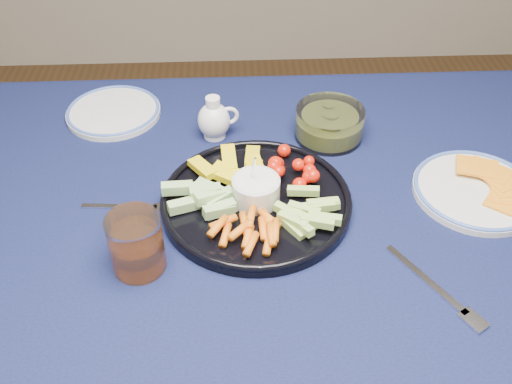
{
  "coord_description": "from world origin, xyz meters",
  "views": [
    {
      "loc": [
        -0.08,
        -0.62,
        1.4
      ],
      "look_at": [
        -0.05,
        0.1,
        0.78
      ],
      "focal_mm": 40.0,
      "sensor_mm": 36.0,
      "label": 1
    }
  ],
  "objects_px": {
    "dining_table": "(287,282)",
    "juice_tumbler": "(137,247)",
    "cheese_plate": "(476,189)",
    "crudite_platter": "(255,198)",
    "side_plate_extra": "(113,112)",
    "pickle_bowl": "(329,125)",
    "creamer_pitcher": "(214,120)"
  },
  "relations": [
    {
      "from": "dining_table",
      "to": "pickle_bowl",
      "type": "xyz_separation_m",
      "value": [
        0.1,
        0.29,
        0.12
      ]
    },
    {
      "from": "juice_tumbler",
      "to": "crudite_platter",
      "type": "bearing_deg",
      "value": 34.71
    },
    {
      "from": "dining_table",
      "to": "juice_tumbler",
      "type": "height_order",
      "value": "juice_tumbler"
    },
    {
      "from": "pickle_bowl",
      "to": "cheese_plate",
      "type": "relative_size",
      "value": 0.61
    },
    {
      "from": "crudite_platter",
      "to": "pickle_bowl",
      "type": "height_order",
      "value": "crudite_platter"
    },
    {
      "from": "dining_table",
      "to": "juice_tumbler",
      "type": "bearing_deg",
      "value": -172.88
    },
    {
      "from": "dining_table",
      "to": "crudite_platter",
      "type": "bearing_deg",
      "value": 117.16
    },
    {
      "from": "pickle_bowl",
      "to": "juice_tumbler",
      "type": "distance_m",
      "value": 0.46
    },
    {
      "from": "juice_tumbler",
      "to": "creamer_pitcher",
      "type": "bearing_deg",
      "value": 71.49
    },
    {
      "from": "creamer_pitcher",
      "to": "juice_tumbler",
      "type": "xyz_separation_m",
      "value": [
        -0.11,
        -0.33,
        0.0
      ]
    },
    {
      "from": "pickle_bowl",
      "to": "side_plate_extra",
      "type": "bearing_deg",
      "value": 167.43
    },
    {
      "from": "pickle_bowl",
      "to": "cheese_plate",
      "type": "height_order",
      "value": "pickle_bowl"
    },
    {
      "from": "dining_table",
      "to": "juice_tumbler",
      "type": "distance_m",
      "value": 0.27
    },
    {
      "from": "creamer_pitcher",
      "to": "dining_table",
      "type": "bearing_deg",
      "value": -68.86
    },
    {
      "from": "crudite_platter",
      "to": "creamer_pitcher",
      "type": "distance_m",
      "value": 0.22
    },
    {
      "from": "crudite_platter",
      "to": "side_plate_extra",
      "type": "height_order",
      "value": "crudite_platter"
    },
    {
      "from": "juice_tumbler",
      "to": "side_plate_extra",
      "type": "relative_size",
      "value": 0.5
    },
    {
      "from": "pickle_bowl",
      "to": "juice_tumbler",
      "type": "xyz_separation_m",
      "value": [
        -0.33,
        -0.32,
        0.01
      ]
    },
    {
      "from": "crudite_platter",
      "to": "side_plate_extra",
      "type": "xyz_separation_m",
      "value": [
        -0.28,
        0.29,
        -0.01
      ]
    },
    {
      "from": "crudite_platter",
      "to": "side_plate_extra",
      "type": "bearing_deg",
      "value": 133.57
    },
    {
      "from": "cheese_plate",
      "to": "side_plate_extra",
      "type": "relative_size",
      "value": 1.12
    },
    {
      "from": "dining_table",
      "to": "pickle_bowl",
      "type": "bearing_deg",
      "value": 70.4
    },
    {
      "from": "cheese_plate",
      "to": "juice_tumbler",
      "type": "height_order",
      "value": "juice_tumbler"
    },
    {
      "from": "crudite_platter",
      "to": "creamer_pitcher",
      "type": "relative_size",
      "value": 3.69
    },
    {
      "from": "dining_table",
      "to": "cheese_plate",
      "type": "relative_size",
      "value": 7.72
    },
    {
      "from": "dining_table",
      "to": "cheese_plate",
      "type": "bearing_deg",
      "value": 18.19
    },
    {
      "from": "juice_tumbler",
      "to": "cheese_plate",
      "type": "bearing_deg",
      "value": 13.81
    },
    {
      "from": "dining_table",
      "to": "creamer_pitcher",
      "type": "bearing_deg",
      "value": 111.14
    },
    {
      "from": "side_plate_extra",
      "to": "cheese_plate",
      "type": "bearing_deg",
      "value": -22.79
    },
    {
      "from": "creamer_pitcher",
      "to": "cheese_plate",
      "type": "distance_m",
      "value": 0.49
    },
    {
      "from": "dining_table",
      "to": "pickle_bowl",
      "type": "relative_size",
      "value": 12.59
    },
    {
      "from": "creamer_pitcher",
      "to": "pickle_bowl",
      "type": "relative_size",
      "value": 0.66
    }
  ]
}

